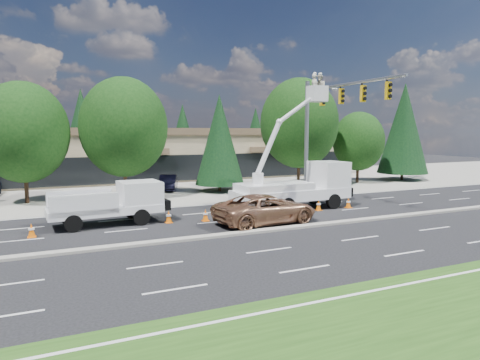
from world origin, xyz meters
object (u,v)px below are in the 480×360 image
signal_mast (324,119)px  minivan (266,209)px  utility_pickup (114,207)px  bucket_truck (300,181)px

signal_mast → minivan: size_ratio=1.70×
utility_pickup → minivan: size_ratio=1.03×
signal_mast → bucket_truck: (-3.28, -2.07, -4.17)m
signal_mast → utility_pickup: bearing=-172.8°
signal_mast → bucket_truck: 5.69m
utility_pickup → minivan: (7.76, -3.38, -0.12)m
minivan → utility_pickup: bearing=60.1°
utility_pickup → minivan: utility_pickup is taller
signal_mast → minivan: 10.64m
signal_mast → bucket_truck: bucket_truck is taller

